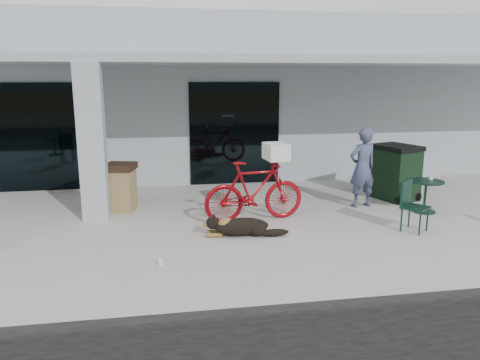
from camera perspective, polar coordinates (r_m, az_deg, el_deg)
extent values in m
plane|color=#B1AEA7|center=(7.84, -8.06, -8.90)|extent=(80.00, 80.00, 0.00)
cube|color=#9DAAB2|center=(15.82, -9.26, 10.21)|extent=(22.00, 7.00, 4.50)
cube|color=black|center=(12.75, -23.53, 4.74)|extent=(2.80, 0.06, 2.70)
cube|color=black|center=(12.53, -0.66, 5.66)|extent=(2.40, 0.06, 2.70)
cube|color=#9DAAB2|center=(9.79, -17.59, 4.38)|extent=(0.50, 0.50, 3.12)
cube|color=#9DAAB2|center=(10.91, -9.18, 14.28)|extent=(22.00, 2.80, 0.18)
imported|color=maroon|center=(9.32, 1.74, -1.36)|extent=(2.09, 0.80, 1.23)
cube|color=white|center=(9.31, 4.41, 3.48)|extent=(0.47, 0.60, 0.33)
cylinder|color=white|center=(7.42, -9.65, -9.84)|extent=(0.09, 0.09, 0.10)
imported|color=#3E4668|center=(10.63, 14.69, 1.46)|extent=(0.71, 0.53, 1.76)
cylinder|color=white|center=(10.80, 22.26, 0.32)|extent=(0.08, 0.08, 0.11)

